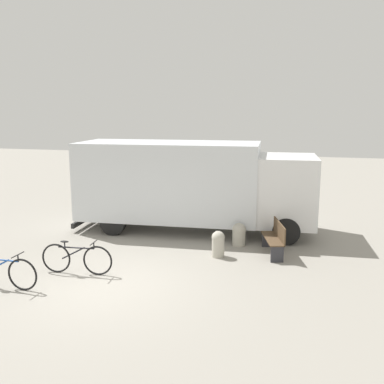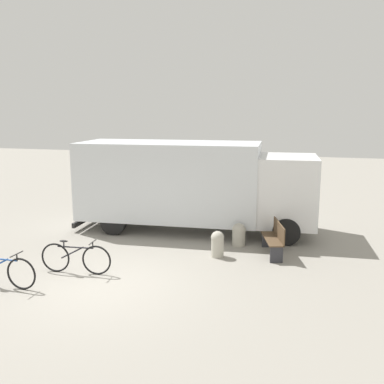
{
  "view_description": "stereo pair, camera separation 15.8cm",
  "coord_description": "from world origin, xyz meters",
  "px_view_note": "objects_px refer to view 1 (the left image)",
  "views": [
    {
      "loc": [
        4.38,
        -8.47,
        3.99
      ],
      "look_at": [
        1.14,
        3.79,
        1.56
      ],
      "focal_mm": 40.0,
      "sensor_mm": 36.0,
      "label": 1
    },
    {
      "loc": [
        4.53,
        -8.43,
        3.99
      ],
      "look_at": [
        1.14,
        3.79,
        1.56
      ],
      "focal_mm": 40.0,
      "sensor_mm": 36.0,
      "label": 2
    }
  ],
  "objects_px": {
    "delivery_truck": "(192,183)",
    "park_bench": "(275,237)",
    "bicycle_middle": "(77,259)",
    "bollard_far_bench": "(239,234)",
    "bollard_near_bench": "(218,243)",
    "bicycle_near": "(1,271)"
  },
  "relations": [
    {
      "from": "delivery_truck",
      "to": "park_bench",
      "type": "height_order",
      "value": "delivery_truck"
    },
    {
      "from": "bicycle_middle",
      "to": "bollard_far_bench",
      "type": "bearing_deg",
      "value": 37.2
    },
    {
      "from": "bicycle_middle",
      "to": "bollard_near_bench",
      "type": "distance_m",
      "value": 3.78
    },
    {
      "from": "bollard_far_bench",
      "to": "park_bench",
      "type": "bearing_deg",
      "value": -26.0
    },
    {
      "from": "bicycle_middle",
      "to": "bollard_near_bench",
      "type": "relative_size",
      "value": 2.49
    },
    {
      "from": "bollard_far_bench",
      "to": "delivery_truck",
      "type": "bearing_deg",
      "value": 144.46
    },
    {
      "from": "bicycle_middle",
      "to": "bollard_far_bench",
      "type": "xyz_separation_m",
      "value": [
        3.53,
        3.28,
        -0.04
      ]
    },
    {
      "from": "park_bench",
      "to": "bicycle_middle",
      "type": "height_order",
      "value": "park_bench"
    },
    {
      "from": "bicycle_near",
      "to": "bollard_near_bench",
      "type": "distance_m",
      "value": 5.47
    },
    {
      "from": "bicycle_near",
      "to": "bollard_near_bench",
      "type": "bearing_deg",
      "value": 37.21
    },
    {
      "from": "bicycle_near",
      "to": "bicycle_middle",
      "type": "bearing_deg",
      "value": 44.59
    },
    {
      "from": "park_bench",
      "to": "bollard_near_bench",
      "type": "height_order",
      "value": "park_bench"
    },
    {
      "from": "bollard_far_bench",
      "to": "bicycle_middle",
      "type": "bearing_deg",
      "value": -137.13
    },
    {
      "from": "bollard_near_bench",
      "to": "bollard_far_bench",
      "type": "xyz_separation_m",
      "value": [
        0.4,
        1.15,
        -0.03
      ]
    },
    {
      "from": "bollard_near_bench",
      "to": "bollard_far_bench",
      "type": "bearing_deg",
      "value": 70.59
    },
    {
      "from": "delivery_truck",
      "to": "bollard_near_bench",
      "type": "relative_size",
      "value": 10.88
    },
    {
      "from": "bollard_near_bench",
      "to": "bicycle_middle",
      "type": "bearing_deg",
      "value": -145.73
    },
    {
      "from": "bicycle_middle",
      "to": "bollard_far_bench",
      "type": "distance_m",
      "value": 4.82
    },
    {
      "from": "delivery_truck",
      "to": "park_bench",
      "type": "bearing_deg",
      "value": -36.15
    },
    {
      "from": "delivery_truck",
      "to": "bicycle_middle",
      "type": "distance_m",
      "value": 5.03
    },
    {
      "from": "delivery_truck",
      "to": "park_bench",
      "type": "xyz_separation_m",
      "value": [
        2.9,
        -1.82,
        -1.13
      ]
    },
    {
      "from": "park_bench",
      "to": "bollard_far_bench",
      "type": "bearing_deg",
      "value": 48.41
    }
  ]
}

